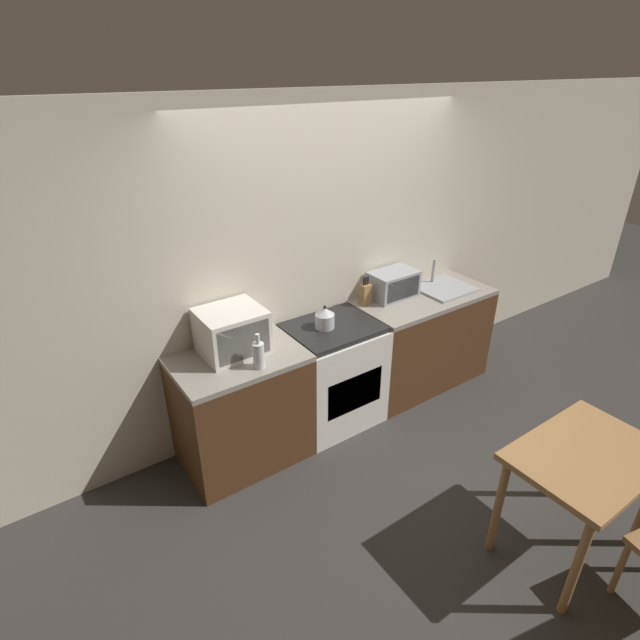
% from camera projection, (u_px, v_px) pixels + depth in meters
% --- Properties ---
extents(ground_plane, '(16.00, 16.00, 0.00)m').
position_uv_depth(ground_plane, '(416.00, 465.00, 3.83)').
color(ground_plane, '#33302D').
extents(wall_back, '(10.00, 0.06, 2.60)m').
position_uv_depth(wall_back, '(327.00, 261.00, 4.10)').
color(wall_back, beige).
rests_on(wall_back, ground_plane).
extents(counter_left_run, '(0.93, 0.62, 0.90)m').
position_uv_depth(counter_left_run, '(242.00, 409.00, 3.72)').
color(counter_left_run, '#4C2D19').
rests_on(counter_left_run, ground_plane).
extents(counter_right_run, '(1.29, 0.62, 0.90)m').
position_uv_depth(counter_right_run, '(420.00, 339.00, 4.66)').
color(counter_right_run, '#4C2D19').
rests_on(counter_right_run, ground_plane).
extents(stove_range, '(0.74, 0.62, 0.90)m').
position_uv_depth(stove_range, '(332.00, 374.00, 4.14)').
color(stove_range, silver).
rests_on(stove_range, ground_plane).
extents(kettle, '(0.15, 0.15, 0.19)m').
position_uv_depth(kettle, '(325.00, 318.00, 3.88)').
color(kettle, '#B7B7BC').
rests_on(kettle, stove_range).
extents(microwave, '(0.44, 0.39, 0.33)m').
position_uv_depth(microwave, '(232.00, 331.00, 3.51)').
color(microwave, silver).
rests_on(microwave, counter_left_run).
extents(bottle, '(0.08, 0.08, 0.26)m').
position_uv_depth(bottle, '(259.00, 355.00, 3.36)').
color(bottle, silver).
rests_on(bottle, counter_left_run).
extents(knife_block, '(0.09, 0.07, 0.25)m').
position_uv_depth(knife_block, '(365.00, 294.00, 4.25)').
color(knife_block, '#9E7042').
rests_on(knife_block, counter_right_run).
extents(toaster_oven, '(0.42, 0.27, 0.23)m').
position_uv_depth(toaster_oven, '(393.00, 284.00, 4.38)').
color(toaster_oven, '#999BA0').
rests_on(toaster_oven, counter_right_run).
extents(sink_basin, '(0.49, 0.44, 0.24)m').
position_uv_depth(sink_basin, '(444.00, 287.00, 4.58)').
color(sink_basin, '#999BA0').
rests_on(sink_basin, counter_right_run).
extents(dining_table, '(0.89, 0.62, 0.77)m').
position_uv_depth(dining_table, '(585.00, 469.00, 2.89)').
color(dining_table, '#9E7042').
rests_on(dining_table, ground_plane).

